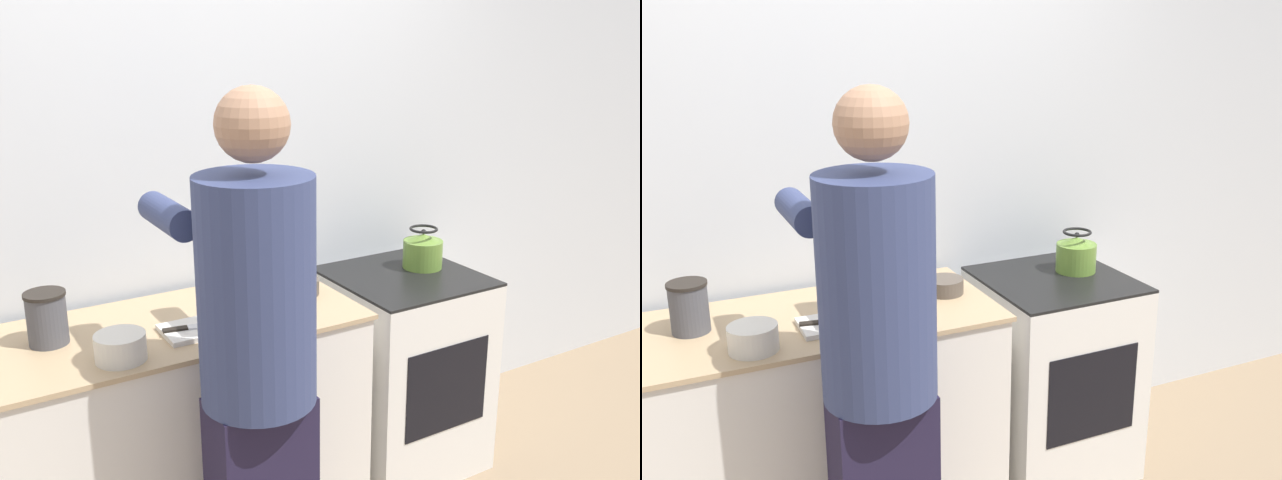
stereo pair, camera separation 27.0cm
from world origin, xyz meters
TOP-DOWN VIEW (x-y plane):
  - wall_back at (0.00, 0.68)m, footprint 8.00×0.05m
  - counter at (-0.34, 0.31)m, footprint 1.50×0.63m
  - oven at (0.78, 0.31)m, footprint 0.61×0.62m
  - person at (-0.20, -0.23)m, footprint 0.40×0.63m
  - cutting_board at (-0.20, 0.19)m, footprint 0.30×0.19m
  - knife at (-0.24, 0.19)m, footprint 0.23×0.07m
  - kettle at (0.91, 0.35)m, footprint 0.18×0.18m
  - bowl_prep at (-0.52, 0.11)m, footprint 0.16×0.16m
  - bowl_mixing at (0.27, 0.33)m, footprint 0.15×0.15m
  - canister_jar at (-0.69, 0.36)m, footprint 0.14×0.14m

SIDE VIEW (x-z plane):
  - oven at x=0.78m, z-range 0.00..0.89m
  - counter at x=-0.34m, z-range 0.00..0.90m
  - cutting_board at x=-0.20m, z-range 0.90..0.92m
  - knife at x=-0.24m, z-range 0.92..0.92m
  - bowl_mixing at x=0.27m, z-range 0.90..0.96m
  - bowl_prep at x=-0.52m, z-range 0.90..0.99m
  - person at x=-0.20m, z-range 0.08..1.85m
  - kettle at x=0.91m, z-range 0.88..1.06m
  - canister_jar at x=-0.69m, z-range 0.90..1.08m
  - wall_back at x=0.00m, z-range 0.00..2.60m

